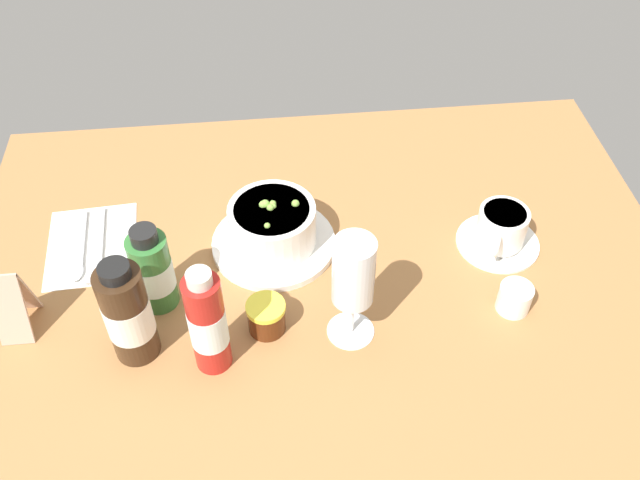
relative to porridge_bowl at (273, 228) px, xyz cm
name	(u,v)px	position (x,y,z in cm)	size (l,w,h in cm)	color
ground_plane	(324,285)	(-7.23, 7.64, -5.53)	(110.00, 84.00, 3.00)	#9E6B3D
porridge_bowl	(273,228)	(0.00, 0.00, 0.00)	(19.61, 19.61, 8.94)	white
cutlery_setting	(91,246)	(29.01, -2.72, -3.78)	(15.02, 18.51, 0.90)	white
coffee_cup	(501,230)	(-35.62, 3.36, -0.88)	(13.20, 13.20, 6.90)	white
creamer_jug	(514,298)	(-33.99, 16.29, -1.78)	(5.87, 4.89, 5.00)	white
wine_glass	(353,277)	(-9.88, 18.01, 7.83)	(6.76, 6.76, 18.05)	white
jam_jar	(266,316)	(1.91, 16.11, -1.47)	(5.60, 5.60, 5.06)	#50240E
sauce_bottle_red	(208,323)	(9.45, 20.96, 4.31)	(5.04, 5.04, 18.04)	#B21E19
sauce_bottle_green	(153,271)	(17.48, 9.37, 2.55)	(5.87, 5.87, 14.64)	#337233
sauce_bottle_brown	(128,314)	(19.97, 17.92, 3.91)	(6.32, 6.32, 17.18)	#382314
menu_card	(12,301)	(36.85, 11.95, 1.36)	(4.54, 6.93, 10.90)	tan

